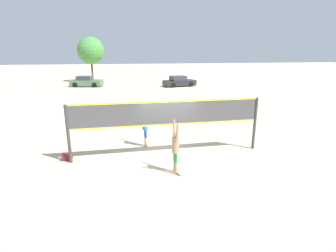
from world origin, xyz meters
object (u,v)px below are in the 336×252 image
Objects in this scene: player_spiker at (176,146)px; player_blocker at (145,125)px; volleyball_net at (168,118)px; gear_bag at (67,157)px; volleyball at (181,172)px; tree_left_cluster at (91,51)px; parked_car_mid at (179,82)px; parked_car_near at (86,82)px.

player_blocker reaches higher than player_spiker.
volleyball_net reaches higher than gear_bag.
player_spiker is 9.06× the size of volleyball.
tree_left_cluster is at bearing 99.07° from volleyball.
tree_left_cluster is (-4.64, 31.42, 3.67)m from player_blocker.
volleyball_net is 21.42× the size of gear_bag.
parked_car_mid is at bearing 74.96° from volleyball_net.
player_blocker is at bearing -64.89° from parked_car_near.
parked_car_near is 0.66× the size of tree_left_cluster.
gear_bag is at bearing -88.04° from tree_left_cluster.
player_blocker reaches higher than parked_car_near.
player_spiker is at bearing -81.13° from tree_left_cluster.
volleyball is at bearing -80.93° from tree_left_cluster.
parked_car_near is (-5.08, 25.15, -0.47)m from player_blocker.
volleyball is (0.07, -2.10, -1.62)m from volleyball_net.
player_blocker is (-0.76, 3.20, 0.03)m from player_spiker.
volleyball is 5.08m from gear_bag.
gear_bag is at bearing -125.95° from parked_car_mid.
volleyball_net is at bearing 32.31° from player_blocker.
player_spiker is at bearing 13.36° from player_blocker.
parked_car_mid reaches higher than volleyball.
player_blocker is at bearing -81.59° from tree_left_cluster.
parked_car_near is (-1.55, 26.15, 0.51)m from gear_bag.
gear_bag is 0.09× the size of parked_car_near.
parked_car_near is 12.65m from parked_car_mid.
volleyball_net is at bearing -116.49° from parked_car_mid.
gear_bag is (-4.46, 2.44, 0.02)m from volleyball.
volleyball_net is at bearing -63.69° from parked_car_near.
tree_left_cluster is (-12.02, 8.49, 4.15)m from parked_car_mid.
player_spiker is 1.01m from volleyball.
volleyball is at bearing -64.45° from parked_car_near.
parked_car_mid is 15.29m from tree_left_cluster.
parked_car_mid is at bearing -35.25° from tree_left_cluster.
player_spiker is at bearing -64.67° from parked_car_near.
volleyball_net is 1.97m from player_spiker.
volleyball_net is 1.84× the size of parked_car_mid.
parked_car_mid reaches higher than gear_bag.
player_spiker is at bearing -27.07° from gear_bag.
tree_left_cluster reaches higher than parked_car_near.
player_spiker is 28.95m from parked_car_near.
parked_car_near is at bearing 101.87° from volleyball.
player_spiker reaches higher than parked_car_near.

